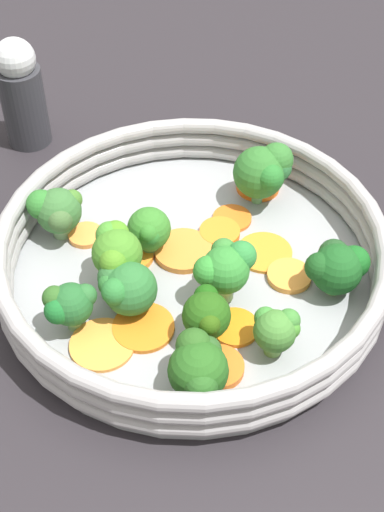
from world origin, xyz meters
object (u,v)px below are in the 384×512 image
(carrot_slice_1, at_px, (102,345))
(carrot_slice_3, at_px, (234,219))
(carrot_slice_6, at_px, (218,367))
(broccoli_floret_9, at_px, (57,211))
(broccoli_floret_2, at_px, (224,268))
(salt_shaker, at_px, (22,93))
(skillet, at_px, (192,274))
(broccoli_floret_10, at_px, (69,304))
(carrot_slice_8, at_px, (131,255))
(broccoli_floret_5, at_px, (150,229))
(carrot_slice_11, at_px, (235,327))
(carrot_slice_9, at_px, (86,235))
(carrot_slice_2, at_px, (259,187))
(broccoli_floret_0, at_px, (116,251))
(broccoli_floret_3, at_px, (337,266))
(broccoli_floret_7, at_px, (199,367))
(carrot_slice_5, at_px, (147,329))
(carrot_slice_0, at_px, (264,252))
(broccoli_floret_1, at_px, (125,287))
(carrot_slice_7, at_px, (221,233))
(broccoli_floret_8, at_px, (276,329))
(broccoli_floret_4, at_px, (265,170))
(broccoli_floret_6, at_px, (207,315))
(carrot_slice_4, at_px, (183,251))
(carrot_slice_10, at_px, (289,276))

(carrot_slice_1, height_order, carrot_slice_3, same)
(carrot_slice_6, bearing_deg, broccoli_floret_9, -16.24)
(broccoli_floret_2, distance_m, salt_shaker, 0.28)
(broccoli_floret_9, bearing_deg, skillet, -169.35)
(skillet, bearing_deg, broccoli_floret_10, 64.14)
(carrot_slice_8, height_order, broccoli_floret_5, broccoli_floret_5)
(carrot_slice_1, height_order, carrot_slice_11, same)
(carrot_slice_6, bearing_deg, carrot_slice_9, -20.74)
(broccoli_floret_5, bearing_deg, carrot_slice_3, -120.95)
(carrot_slice_2, distance_m, broccoli_floret_0, 0.16)
(broccoli_floret_3, xyz_separation_m, broccoli_floret_7, (0.04, 0.13, 0.00))
(carrot_slice_1, xyz_separation_m, carrot_slice_5, (-0.02, -0.03, 0.00))
(carrot_slice_2, relative_size, salt_shaker, 0.35)
(carrot_slice_1, relative_size, carrot_slice_11, 1.34)
(broccoli_floret_9, bearing_deg, salt_shaker, -40.50)
(carrot_slice_0, relative_size, broccoli_floret_2, 0.92)
(carrot_slice_6, distance_m, carrot_slice_11, 0.04)
(broccoli_floret_1, xyz_separation_m, broccoli_floret_2, (-0.06, -0.05, 0.01))
(carrot_slice_6, bearing_deg, carrot_slice_8, -27.68)
(carrot_slice_8, height_order, broccoli_floret_10, broccoli_floret_10)
(carrot_slice_9, bearing_deg, salt_shaker, -33.84)
(carrot_slice_7, height_order, salt_shaker, salt_shaker)
(carrot_slice_6, height_order, carrot_slice_7, same)
(skillet, height_order, broccoli_floret_8, broccoli_floret_8)
(carrot_slice_6, height_order, broccoli_floret_3, broccoli_floret_3)
(carrot_slice_3, height_order, broccoli_floret_4, broccoli_floret_4)
(carrot_slice_8, bearing_deg, broccoli_floret_2, -178.76)
(carrot_slice_3, distance_m, broccoli_floret_4, 0.05)
(carrot_slice_9, xyz_separation_m, broccoli_floret_4, (-0.10, -0.12, 0.03))
(broccoli_floret_6, bearing_deg, carrot_slice_9, -16.75)
(skillet, height_order, broccoli_floret_4, broccoli_floret_4)
(broccoli_floret_3, distance_m, broccoli_floret_6, 0.11)
(carrot_slice_4, height_order, broccoli_floret_9, broccoli_floret_9)
(carrot_slice_0, distance_m, broccoli_floret_10, 0.17)
(carrot_slice_1, height_order, carrot_slice_5, same)
(carrot_slice_4, relative_size, broccoli_floret_0, 0.93)
(carrot_slice_3, xyz_separation_m, carrot_slice_8, (0.05, 0.08, 0.00))
(broccoli_floret_3, xyz_separation_m, broccoli_floret_6, (0.06, 0.09, 0.00))
(broccoli_floret_6, bearing_deg, broccoli_floret_7, 112.72)
(carrot_slice_7, bearing_deg, carrot_slice_9, 31.40)
(carrot_slice_0, bearing_deg, salt_shaker, -7.02)
(broccoli_floret_5, bearing_deg, carrot_slice_11, 159.46)
(carrot_slice_10, distance_m, broccoli_floret_0, 0.14)
(carrot_slice_3, relative_size, carrot_slice_8, 0.90)
(carrot_slice_8, relative_size, carrot_slice_9, 1.28)
(carrot_slice_8, relative_size, broccoli_floret_5, 0.86)
(skillet, bearing_deg, broccoli_floret_6, 128.87)
(broccoli_floret_4, bearing_deg, broccoli_floret_10, 73.96)
(carrot_slice_9, bearing_deg, carrot_slice_7, -148.60)
(carrot_slice_6, bearing_deg, broccoli_floret_0, -17.33)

